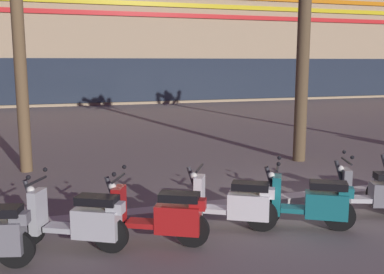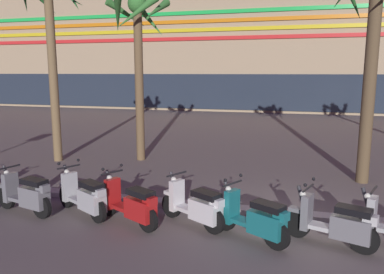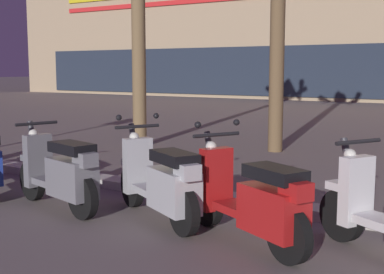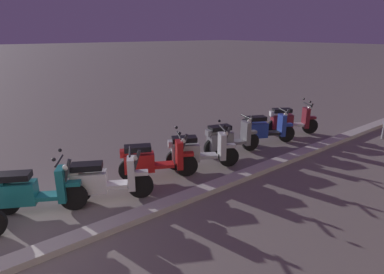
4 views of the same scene
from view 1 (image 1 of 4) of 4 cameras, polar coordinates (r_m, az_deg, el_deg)
name	(u,v)px [view 1 (image 1 of 4)]	position (r m, az deg, el deg)	size (l,w,h in m)	color
ground_plane	(308,202)	(9.38, 14.38, -8.00)	(200.00, 200.00, 0.00)	slate
curb_strip	(303,197)	(9.51, 13.84, -7.38)	(60.00, 0.36, 0.12)	#BCB7AD
mall_facade_backdrop	(69,9)	(37.24, -15.32, 15.36)	(59.93, 15.29, 13.62)	tan
scooter_silver_mid_front	(78,220)	(6.99, -14.20, -10.16)	(1.67, 1.01, 1.17)	black
scooter_red_mid_rear	(159,216)	(6.98, -4.16, -9.93)	(1.69, 0.98, 1.17)	black
scooter_white_far_back	(233,203)	(7.62, 5.19, -8.34)	(1.58, 0.97, 1.04)	black
scooter_teal_last_in_row	(310,203)	(7.86, 14.71, -8.02)	(1.55, 0.98, 1.17)	black
scooter_grey_mid_centre	(376,193)	(8.83, 22.19, -6.52)	(1.65, 0.81, 1.17)	black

